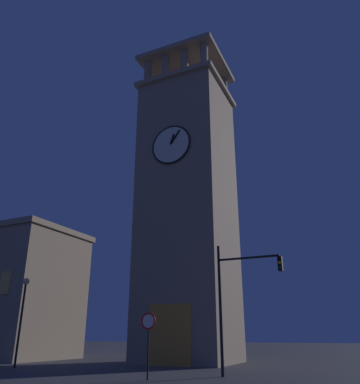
% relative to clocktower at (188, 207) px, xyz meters
% --- Properties ---
extents(ground_plane, '(200.00, 200.00, 0.00)m').
position_rel_clocktower_xyz_m(ground_plane, '(1.66, 2.00, -12.17)').
color(ground_plane, '#424247').
extents(clocktower, '(7.40, 7.22, 29.92)m').
position_rel_clocktower_xyz_m(clocktower, '(0.00, 0.00, 0.00)').
color(clocktower, gray).
rests_on(clocktower, ground_plane).
extents(traffic_signal_near, '(3.47, 0.41, 6.55)m').
position_rel_clocktower_xyz_m(traffic_signal_near, '(-6.52, 8.54, -8.00)').
color(traffic_signal_near, black).
rests_on(traffic_signal_near, ground_plane).
extents(street_lamp, '(0.44, 0.44, 5.59)m').
position_rel_clocktower_xyz_m(street_lamp, '(8.24, 8.68, -8.31)').
color(street_lamp, black).
rests_on(street_lamp, ground_plane).
extents(no_horn_sign, '(0.78, 0.14, 2.96)m').
position_rel_clocktower_xyz_m(no_horn_sign, '(-2.88, 11.48, -9.85)').
color(no_horn_sign, black).
rests_on(no_horn_sign, ground_plane).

